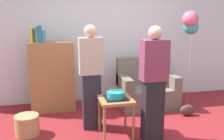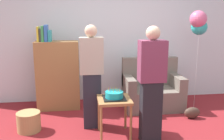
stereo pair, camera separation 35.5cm
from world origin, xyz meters
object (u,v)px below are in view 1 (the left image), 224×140
object	(u,v)px
bookshelf	(52,75)
side_table	(116,104)
couch	(147,89)
wicker_basket	(27,125)
person_holding_cake	(153,84)
balloon_bunch	(191,23)
person_blowing_candles	(91,77)
birthday_cake	(116,95)
handbag	(187,110)

from	to	relation	value
bookshelf	side_table	xyz separation A→B (m)	(0.91, -1.29, -0.19)
side_table	couch	bearing A→B (deg)	50.95
bookshelf	wicker_basket	bearing A→B (deg)	-111.70
person_holding_cake	balloon_bunch	bearing A→B (deg)	-104.14
couch	person_blowing_candles	distance (m)	1.49
bookshelf	birthday_cake	size ratio (longest dim) A/B	5.00
bookshelf	handbag	distance (m)	2.56
couch	person_blowing_candles	size ratio (longest dim) A/B	0.67
couch	balloon_bunch	bearing A→B (deg)	-5.43
handbag	balloon_bunch	world-z (taller)	balloon_bunch
wicker_basket	balloon_bunch	size ratio (longest dim) A/B	0.19
couch	side_table	distance (m)	1.43
wicker_basket	handbag	world-z (taller)	wicker_basket
birthday_cake	side_table	bearing A→B (deg)	17.00
side_table	handbag	bearing A→B (deg)	18.00
side_table	wicker_basket	size ratio (longest dim) A/B	1.61
couch	handbag	xyz separation A→B (m)	(0.55, -0.63, -0.24)
couch	handbag	world-z (taller)	couch
couch	handbag	size ratio (longest dim) A/B	3.93
side_table	person_blowing_candles	xyz separation A→B (m)	(-0.31, 0.36, 0.34)
wicker_basket	balloon_bunch	xyz separation A→B (m)	(3.01, 0.70, 1.48)
bookshelf	balloon_bunch	size ratio (longest dim) A/B	0.86
birthday_cake	balloon_bunch	world-z (taller)	balloon_bunch
bookshelf	handbag	world-z (taller)	bookshelf
bookshelf	handbag	bearing A→B (deg)	-19.23
handbag	side_table	bearing A→B (deg)	-162.00
bookshelf	side_table	world-z (taller)	bookshelf
wicker_basket	balloon_bunch	world-z (taller)	balloon_bunch
side_table	person_blowing_candles	bearing A→B (deg)	130.14
bookshelf	person_holding_cake	size ratio (longest dim) A/B	0.98
person_holding_cake	birthday_cake	bearing A→B (deg)	5.23
birthday_cake	person_holding_cake	world-z (taller)	person_holding_cake
person_holding_cake	balloon_bunch	distance (m)	1.93
wicker_basket	person_holding_cake	bearing A→B (deg)	-17.18
couch	person_holding_cake	bearing A→B (deg)	-107.11
birthday_cake	wicker_basket	xyz separation A→B (m)	(-1.29, 0.32, -0.48)
birthday_cake	balloon_bunch	distance (m)	2.24
side_table	wicker_basket	xyz separation A→B (m)	(-1.29, 0.32, -0.34)
handbag	wicker_basket	bearing A→B (deg)	-176.93
birthday_cake	balloon_bunch	bearing A→B (deg)	30.77
couch	birthday_cake	distance (m)	1.45
bookshelf	handbag	xyz separation A→B (m)	(2.35, -0.82, -0.58)
couch	person_holding_cake	world-z (taller)	person_holding_cake
person_blowing_candles	person_holding_cake	xyz separation A→B (m)	(0.79, -0.59, 0.00)
balloon_bunch	side_table	bearing A→B (deg)	-149.23
couch	handbag	distance (m)	0.87
birthday_cake	handbag	world-z (taller)	birthday_cake
couch	birthday_cake	bearing A→B (deg)	-129.05
bookshelf	balloon_bunch	distance (m)	2.81
birthday_cake	person_holding_cake	xyz separation A→B (m)	(0.48, -0.23, 0.20)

